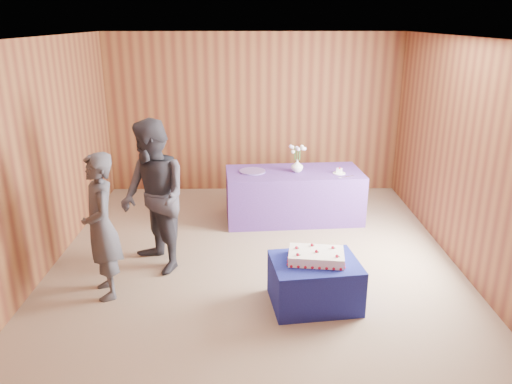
{
  "coord_description": "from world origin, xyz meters",
  "views": [
    {
      "loc": [
        -0.04,
        -5.49,
        2.89
      ],
      "look_at": [
        0.02,
        0.1,
        0.95
      ],
      "focal_mm": 35.0,
      "sensor_mm": 36.0,
      "label": 1
    }
  ],
  "objects_px": {
    "guest_left": "(101,227)",
    "serving_table": "(294,195)",
    "cake_table": "(315,283)",
    "sheet_cake": "(316,256)",
    "guest_right": "(154,197)",
    "vase": "(297,166)"
  },
  "relations": [
    {
      "from": "serving_table",
      "to": "guest_left",
      "type": "xyz_separation_m",
      "value": [
        -2.23,
        -2.18,
        0.43
      ]
    },
    {
      "from": "cake_table",
      "to": "serving_table",
      "type": "xyz_separation_m",
      "value": [
        -0.03,
        2.41,
        0.12
      ]
    },
    {
      "from": "sheet_cake",
      "to": "vase",
      "type": "bearing_deg",
      "value": 97.37
    },
    {
      "from": "guest_left",
      "to": "serving_table",
      "type": "bearing_deg",
      "value": 110.45
    },
    {
      "from": "vase",
      "to": "guest_right",
      "type": "bearing_deg",
      "value": -139.4
    },
    {
      "from": "serving_table",
      "to": "guest_left",
      "type": "relative_size",
      "value": 1.24
    },
    {
      "from": "serving_table",
      "to": "vase",
      "type": "xyz_separation_m",
      "value": [
        0.04,
        -0.01,
        0.47
      ]
    },
    {
      "from": "cake_table",
      "to": "guest_right",
      "type": "height_order",
      "value": "guest_right"
    },
    {
      "from": "serving_table",
      "to": "guest_right",
      "type": "bearing_deg",
      "value": -142.96
    },
    {
      "from": "guest_left",
      "to": "guest_right",
      "type": "distance_m",
      "value": 0.77
    },
    {
      "from": "cake_table",
      "to": "guest_left",
      "type": "bearing_deg",
      "value": 166.57
    },
    {
      "from": "cake_table",
      "to": "serving_table",
      "type": "bearing_deg",
      "value": 83.03
    },
    {
      "from": "cake_table",
      "to": "guest_left",
      "type": "distance_m",
      "value": 2.34
    },
    {
      "from": "cake_table",
      "to": "guest_right",
      "type": "xyz_separation_m",
      "value": [
        -1.81,
        0.83,
        0.67
      ]
    },
    {
      "from": "serving_table",
      "to": "guest_right",
      "type": "height_order",
      "value": "guest_right"
    },
    {
      "from": "sheet_cake",
      "to": "vase",
      "type": "height_order",
      "value": "vase"
    },
    {
      "from": "guest_right",
      "to": "guest_left",
      "type": "bearing_deg",
      "value": -72.59
    },
    {
      "from": "sheet_cake",
      "to": "cake_table",
      "type": "bearing_deg",
      "value": -103.5
    },
    {
      "from": "sheet_cake",
      "to": "guest_left",
      "type": "xyz_separation_m",
      "value": [
        -2.27,
        0.21,
        0.25
      ]
    },
    {
      "from": "cake_table",
      "to": "sheet_cake",
      "type": "xyz_separation_m",
      "value": [
        0.01,
        0.02,
        0.3
      ]
    },
    {
      "from": "sheet_cake",
      "to": "serving_table",
      "type": "bearing_deg",
      "value": 98.31
    },
    {
      "from": "serving_table",
      "to": "guest_left",
      "type": "distance_m",
      "value": 3.15
    }
  ]
}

